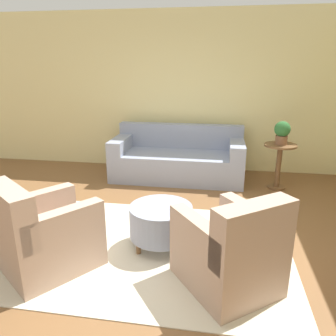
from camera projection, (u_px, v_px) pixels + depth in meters
ground_plane at (146, 248)px, 3.55m from camera, size 16.00×16.00×0.00m
wall_back at (182, 93)px, 5.93m from camera, size 9.88×0.12×2.80m
rug at (146, 248)px, 3.54m from camera, size 3.06×2.13×0.01m
couch at (178, 159)px, 5.67m from camera, size 2.21×0.98×0.88m
armchair_left at (44, 236)px, 3.10m from camera, size 1.05×1.08×0.90m
armchair_right at (230, 252)px, 2.83m from camera, size 1.05×1.08×0.90m
ottoman_table at (161, 221)px, 3.51m from camera, size 0.67×0.67×0.46m
side_table at (279, 159)px, 5.11m from camera, size 0.49×0.49×0.72m
potted_plant_on_side_table at (282, 132)px, 4.98m from camera, size 0.24×0.24×0.36m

